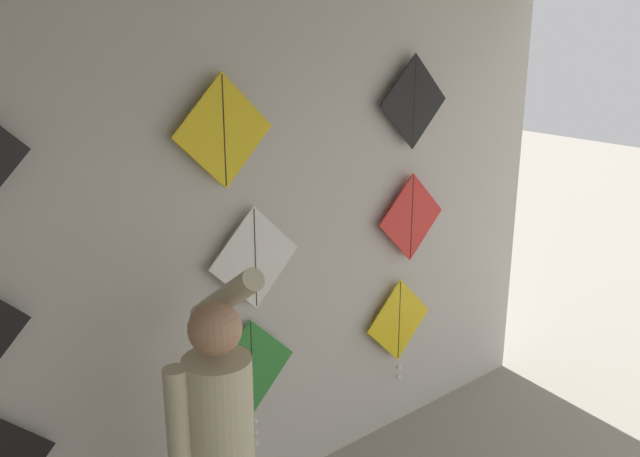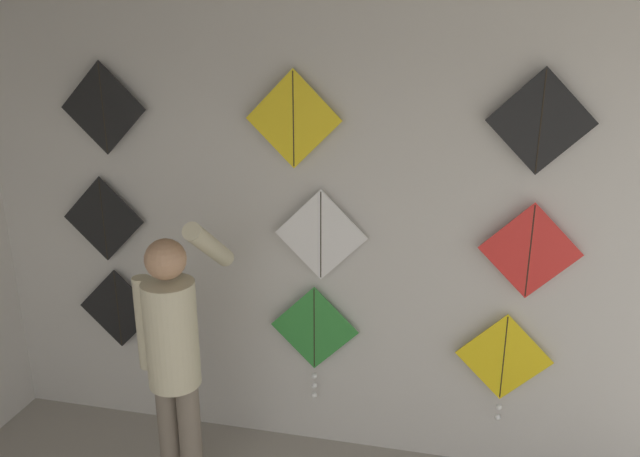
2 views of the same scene
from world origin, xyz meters
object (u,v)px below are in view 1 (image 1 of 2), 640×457
shopkeeper (219,447)px  kite_2 (399,324)px  kite_8 (414,102)px  kite_1 (252,374)px  kite_5 (411,217)px  kite_4 (255,258)px  kite_7 (224,131)px

shopkeeper → kite_2: bearing=31.4°
kite_2 → kite_8: (0.06, 0.00, 1.39)m
kite_1 → kite_5: size_ratio=1.38×
kite_2 → kite_5: (0.08, 0.00, 0.69)m
kite_4 → kite_8: 1.34m
shopkeeper → kite_2: shopkeeper is taller
kite_4 → kite_5: kite_4 is taller
kite_5 → kite_8: 0.70m
kite_2 → kite_4: 1.29m
shopkeeper → kite_8: size_ratio=3.08×
kite_1 → kite_4: 0.65m
kite_1 → kite_8: bearing=0.0°
kite_7 → kite_5: bearing=0.0°
kite_4 → kite_7: size_ratio=1.00×
kite_4 → kite_5: (1.17, 0.00, -0.01)m
kite_2 → kite_1: bearing=-180.0°
kite_2 → kite_4: kite_4 is taller
kite_2 → kite_8: bearing=0.6°
kite_8 → kite_7: bearing=180.0°
kite_4 → kite_5: 1.17m
shopkeeper → kite_2: 1.87m
kite_2 → kite_4: size_ratio=1.25×
shopkeeper → kite_1: size_ratio=2.24×
kite_4 → kite_7: (-0.16, 0.00, 0.67)m
kite_7 → shopkeeper: bearing=-127.2°
kite_1 → shopkeeper: bearing=-133.1°
kite_2 → kite_5: 0.69m
kite_2 → kite_7: bearing=180.0°
kite_5 → kite_7: (-1.32, 0.00, 0.67)m
kite_1 → kite_5: (1.21, 0.00, 0.64)m
shopkeeper → kite_4: (0.65, 0.65, 0.49)m
kite_2 → kite_5: bearing=0.5°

